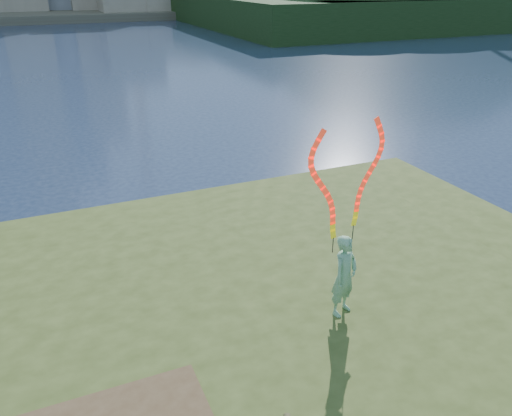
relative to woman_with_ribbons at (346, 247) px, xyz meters
name	(u,v)px	position (x,y,z in m)	size (l,w,h in m)	color
ground	(197,333)	(-2.46, 1.42, -2.21)	(320.00, 320.00, 0.00)	#18253D
grassy_knoll	(239,400)	(-2.46, -0.88, -1.87)	(20.00, 18.00, 0.80)	#334117
far_shore	(37,12)	(-2.46, 96.42, -1.61)	(320.00, 40.00, 1.20)	#4C4738
wooded_hill	(436,18)	(57.11, 61.38, -2.05)	(78.00, 50.00, 63.00)	black
woman_with_ribbons	(346,247)	(0.00, 0.00, 0.00)	(1.88, 0.87, 4.01)	#106628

